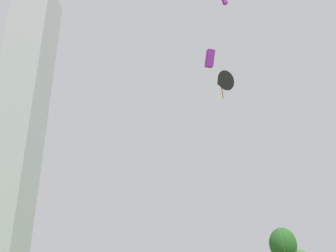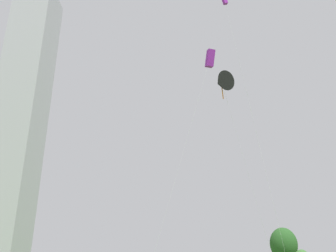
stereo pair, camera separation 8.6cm
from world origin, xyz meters
name	(u,v)px [view 2 (the right image)]	position (x,y,z in m)	size (l,w,h in m)	color
kite_flying_0	(225,2)	(8.03, 13.20, 32.81)	(5.16, 0.62, 33.76)	silver
kite_flying_1	(210,59)	(6.92, 16.35, 26.38)	(8.05, 2.12, 27.60)	silver
kite_flying_3	(222,82)	(7.34, 14.11, 21.93)	(7.65, 3.80, 23.23)	silver
park_tree_0	(284,244)	(26.54, 37.06, 5.75)	(4.52, 4.52, 8.47)	brown
distant_highrise_0	(21,115)	(-31.22, 110.62, 54.18)	(14.83, 15.39, 108.36)	#A8A8AD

